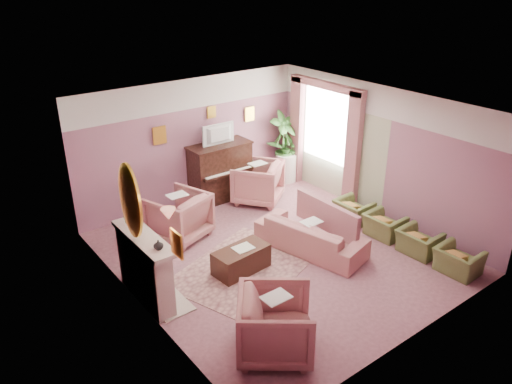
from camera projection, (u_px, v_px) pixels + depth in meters
floor at (278, 253)px, 9.46m from camera, size 5.50×6.00×0.01m
ceiling at (281, 108)px, 8.29m from camera, size 5.50×6.00×0.01m
wall_back at (192, 142)px, 11.05m from camera, size 5.50×0.02×2.80m
wall_front at (421, 257)px, 6.71m from camera, size 5.50×0.02×2.80m
wall_left at (136, 231)px, 7.36m from camera, size 0.02×6.00×2.80m
wall_right at (380, 153)px, 10.39m from camera, size 0.02×6.00×2.80m
picture_rail_band at (190, 94)px, 10.59m from camera, size 5.50×0.01×0.65m
stripe_panel at (334, 151)px, 11.46m from camera, size 0.01×3.00×2.15m
fireplace_surround at (145, 270)px, 7.95m from camera, size 0.30×1.40×1.10m
fireplace_inset at (152, 275)px, 8.06m from camera, size 0.18×0.72×0.68m
fire_ember at (155, 284)px, 8.16m from camera, size 0.06×0.54×0.10m
mantel_shelf at (143, 238)px, 7.72m from camera, size 0.40×1.55×0.07m
hearth at (159, 293)px, 8.28m from camera, size 0.55×1.50×0.02m
mirror_frame at (130, 201)px, 7.36m from camera, size 0.04×0.72×1.20m
mirror_glass at (132, 200)px, 7.38m from camera, size 0.01×0.60×1.06m
sconce_shade at (168, 214)px, 6.57m from camera, size 0.20×0.20×0.16m
piano at (220, 172)px, 11.40m from camera, size 1.40×0.60×1.30m
piano_keyshelf at (229, 174)px, 11.12m from camera, size 1.30×0.12×0.06m
piano_keys at (229, 172)px, 11.10m from camera, size 1.20×0.08×0.02m
piano_top at (219, 145)px, 11.13m from camera, size 1.45×0.65×0.04m
television at (220, 133)px, 10.97m from camera, size 0.80×0.12×0.48m
print_back_left at (160, 135)px, 10.44m from camera, size 0.30×0.03×0.38m
print_back_right at (249, 114)px, 11.71m from camera, size 0.26×0.03×0.34m
print_back_mid at (211, 112)px, 11.04m from camera, size 0.22×0.03×0.26m
print_left_wall at (177, 244)px, 6.38m from camera, size 0.03×0.28×0.36m
window_blind at (327, 122)px, 11.36m from camera, size 0.03×1.40×1.80m
curtain_left at (353, 151)px, 10.82m from camera, size 0.16×0.34×2.60m
curtain_right at (297, 130)px, 12.15m from camera, size 0.16×0.34×2.60m
pelmet at (327, 85)px, 10.96m from camera, size 0.16×2.20×0.16m
mantel_plant at (128, 215)px, 8.06m from camera, size 0.16×0.16×0.28m
mantel_vase at (158, 245)px, 7.32m from camera, size 0.16×0.16×0.16m
area_rug at (244, 268)px, 8.96m from camera, size 2.95×2.51×0.01m
coffee_table at (241, 260)px, 8.81m from camera, size 1.04×0.59×0.45m
table_paper at (243, 248)px, 8.74m from camera, size 0.35×0.28×0.01m
sofa at (311, 230)px, 9.38m from camera, size 0.71×2.12×0.86m
sofa_throw at (327, 216)px, 9.53m from camera, size 0.11×1.60×0.59m
floral_armchair_left at (179, 214)px, 9.78m from camera, size 1.00×1.00×1.05m
floral_armchair_right at (258, 180)px, 11.30m from camera, size 1.00×1.00×1.05m
floral_armchair_front at (276, 322)px, 6.83m from camera, size 1.00×1.00×1.05m
olive_chair_a at (459, 257)px, 8.72m from camera, size 0.51×0.73×0.63m
olive_chair_b at (419, 239)px, 9.31m from camera, size 0.51×0.73×0.63m
olive_chair_c at (384, 222)px, 9.91m from camera, size 0.51×0.73×0.63m
olive_chair_d at (354, 208)px, 10.50m from camera, size 0.51×0.73×0.63m
side_table at (286, 167)px, 12.49m from camera, size 0.52×0.52×0.70m
side_plant_big at (286, 148)px, 12.27m from camera, size 0.30×0.30×0.34m
side_plant_small at (293, 149)px, 12.28m from camera, size 0.16×0.16×0.28m
palm_pot at (283, 174)px, 12.59m from camera, size 0.34×0.34×0.34m
palm_plant at (284, 140)px, 12.22m from camera, size 0.76×0.76×1.44m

